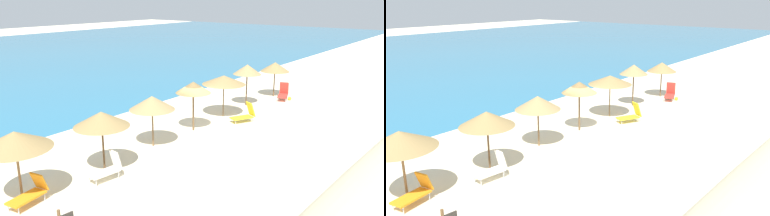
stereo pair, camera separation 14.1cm
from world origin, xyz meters
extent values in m
plane|color=beige|center=(0.00, 0.00, 0.00)|extent=(160.00, 160.00, 0.00)
cylinder|color=brown|center=(-10.43, 0.83, 1.10)|extent=(0.09, 0.09, 2.19)
cone|color=#9E7F4C|center=(-10.43, 0.83, 2.36)|extent=(2.60, 2.60, 0.63)
cylinder|color=brown|center=(-6.91, 0.40, 1.08)|extent=(0.09, 0.09, 2.16)
cone|color=#9E7F4C|center=(-6.91, 0.40, 2.33)|extent=(2.35, 2.35, 0.63)
cylinder|color=brown|center=(-3.50, 0.76, 1.02)|extent=(0.08, 0.08, 2.05)
cone|color=tan|center=(-3.50, 0.76, 2.24)|extent=(2.25, 2.25, 0.67)
cylinder|color=brown|center=(-0.38, 0.61, 1.15)|extent=(0.10, 0.10, 2.31)
cone|color=olive|center=(-0.38, 0.61, 2.47)|extent=(1.95, 1.95, 0.62)
cylinder|color=brown|center=(2.86, 0.75, 1.10)|extent=(0.07, 0.07, 2.20)
cone|color=#9E7F4C|center=(2.86, 0.75, 2.33)|extent=(2.68, 2.68, 0.55)
cylinder|color=brown|center=(5.99, 0.92, 1.16)|extent=(0.09, 0.09, 2.33)
cone|color=tan|center=(5.99, 0.92, 2.51)|extent=(1.91, 1.91, 0.66)
cylinder|color=brown|center=(9.46, 0.56, 1.03)|extent=(0.08, 0.08, 2.05)
cone|color=#9E7F4C|center=(9.46, 0.56, 2.24)|extent=(2.13, 2.13, 0.68)
cube|color=orange|center=(-10.55, 0.30, 0.33)|extent=(1.43, 0.86, 0.07)
cube|color=orange|center=(-9.93, 0.42, 0.69)|extent=(0.41, 0.67, 0.70)
cylinder|color=silver|center=(-11.16, 0.46, 0.15)|extent=(0.04, 0.04, 0.29)
cylinder|color=silver|center=(-11.06, -0.07, 0.15)|extent=(0.04, 0.04, 0.29)
cylinder|color=silver|center=(-10.04, 0.67, 0.15)|extent=(0.04, 0.04, 0.29)
cylinder|color=silver|center=(-9.94, 0.15, 0.15)|extent=(0.04, 0.04, 0.29)
cube|color=red|center=(8.79, -0.49, 0.33)|extent=(1.42, 1.01, 0.07)
cube|color=red|center=(9.37, -0.30, 0.78)|extent=(0.42, 0.68, 0.89)
cylinder|color=silver|center=(8.19, -0.41, 0.15)|extent=(0.04, 0.04, 0.30)
cylinder|color=silver|center=(8.36, -0.92, 0.15)|extent=(0.04, 0.04, 0.30)
cylinder|color=silver|center=(9.23, -0.06, 0.15)|extent=(0.04, 0.04, 0.30)
cylinder|color=silver|center=(9.40, -0.58, 0.15)|extent=(0.04, 0.04, 0.30)
cube|color=yellow|center=(2.51, -0.79, 0.30)|extent=(1.45, 1.14, 0.07)
cube|color=yellow|center=(3.06, -1.07, 0.74)|extent=(0.59, 0.70, 0.86)
cylinder|color=silver|center=(2.13, -0.31, 0.13)|extent=(0.04, 0.04, 0.26)
cylinder|color=silver|center=(1.90, -0.76, 0.13)|extent=(0.04, 0.04, 0.26)
cylinder|color=silver|center=(3.13, -0.82, 0.13)|extent=(0.04, 0.04, 0.26)
cylinder|color=silver|center=(2.90, -1.27, 0.13)|extent=(0.04, 0.04, 0.26)
cube|color=white|center=(-7.54, -0.33, 0.35)|extent=(1.31, 0.71, 0.07)
cube|color=white|center=(-6.96, -0.40, 0.75)|extent=(0.32, 0.59, 0.80)
cylinder|color=silver|center=(-8.05, -0.03, 0.16)|extent=(0.04, 0.04, 0.31)
cylinder|color=silver|center=(-8.10, -0.51, 0.16)|extent=(0.04, 0.04, 0.31)
cylinder|color=silver|center=(-6.98, -0.15, 0.16)|extent=(0.04, 0.04, 0.31)
cylinder|color=silver|center=(-7.04, -0.63, 0.16)|extent=(0.04, 0.04, 0.31)
sphere|color=yellow|center=(9.12, -0.88, 0.13)|extent=(0.26, 0.26, 0.26)
camera|label=1|loc=(-16.77, -11.96, 7.19)|focal=36.43mm
camera|label=2|loc=(-16.68, -12.08, 7.19)|focal=36.43mm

